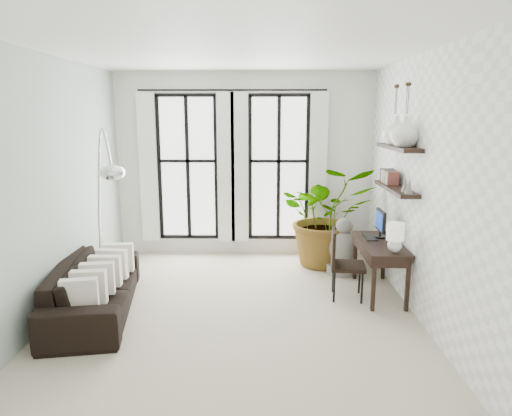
{
  "coord_description": "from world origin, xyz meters",
  "views": [
    {
      "loc": [
        0.34,
        -5.52,
        2.47
      ],
      "look_at": [
        0.24,
        0.3,
        1.28
      ],
      "focal_mm": 32.0,
      "sensor_mm": 36.0,
      "label": 1
    }
  ],
  "objects_px": {
    "desk_chair": "(341,259)",
    "plant": "(326,216)",
    "desk": "(381,246)",
    "sofa": "(95,287)",
    "buddha": "(343,250)",
    "arc_lamp": "(104,173)"
  },
  "relations": [
    {
      "from": "desk_chair",
      "to": "plant",
      "type": "bearing_deg",
      "value": 97.11
    },
    {
      "from": "desk",
      "to": "desk_chair",
      "type": "relative_size",
      "value": 1.32
    },
    {
      "from": "sofa",
      "to": "plant",
      "type": "distance_m",
      "value": 3.76
    },
    {
      "from": "sofa",
      "to": "desk",
      "type": "xyz_separation_m",
      "value": [
        3.75,
        0.6,
        0.38
      ]
    },
    {
      "from": "sofa",
      "to": "buddha",
      "type": "xyz_separation_m",
      "value": [
        3.39,
        1.51,
        0.05
      ]
    },
    {
      "from": "desk_chair",
      "to": "desk",
      "type": "bearing_deg",
      "value": 14.66
    },
    {
      "from": "plant",
      "to": "buddha",
      "type": "height_order",
      "value": "plant"
    },
    {
      "from": "plant",
      "to": "buddha",
      "type": "bearing_deg",
      "value": -63.7
    },
    {
      "from": "arc_lamp",
      "to": "desk",
      "type": "bearing_deg",
      "value": 4.69
    },
    {
      "from": "sofa",
      "to": "arc_lamp",
      "type": "bearing_deg",
      "value": -28.49
    },
    {
      "from": "plant",
      "to": "desk_chair",
      "type": "distance_m",
      "value": 1.45
    },
    {
      "from": "desk",
      "to": "desk_chair",
      "type": "bearing_deg",
      "value": -171.6
    },
    {
      "from": "desk",
      "to": "desk_chair",
      "type": "distance_m",
      "value": 0.58
    },
    {
      "from": "desk_chair",
      "to": "arc_lamp",
      "type": "relative_size",
      "value": 0.42
    },
    {
      "from": "desk_chair",
      "to": "arc_lamp",
      "type": "xyz_separation_m",
      "value": [
        -3.09,
        -0.22,
        1.2
      ]
    },
    {
      "from": "desk",
      "to": "buddha",
      "type": "distance_m",
      "value": 1.02
    },
    {
      "from": "desk_chair",
      "to": "buddha",
      "type": "relative_size",
      "value": 1.07
    },
    {
      "from": "sofa",
      "to": "arc_lamp",
      "type": "relative_size",
      "value": 0.97
    },
    {
      "from": "buddha",
      "to": "desk",
      "type": "bearing_deg",
      "value": -68.55
    },
    {
      "from": "sofa",
      "to": "plant",
      "type": "bearing_deg",
      "value": -68.18
    },
    {
      "from": "sofa",
      "to": "plant",
      "type": "relative_size",
      "value": 1.35
    },
    {
      "from": "buddha",
      "to": "plant",
      "type": "bearing_deg",
      "value": 116.3
    }
  ]
}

